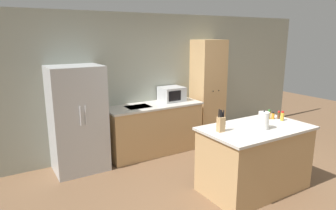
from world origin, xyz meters
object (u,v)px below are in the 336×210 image
Objects in this scene: refrigerator at (78,119)px; pantry_cabinet at (208,91)px; spice_bottle_amber_oil at (269,115)px; kettle at (264,121)px; microwave at (172,94)px; spice_bottle_green_herb at (273,116)px; spice_bottle_tall_dark at (279,115)px; spice_bottle_short_red at (282,116)px; knife_block at (221,123)px.

pantry_cabinet reaches higher than refrigerator.
refrigerator is 2.76m from pantry_cabinet.
pantry_cabinet is 14.77× the size of spice_bottle_amber_oil.
microwave is at bearing 92.59° from kettle.
spice_bottle_green_herb is (-0.25, -1.90, -0.06)m from pantry_cabinet.
microwave is 3.13× the size of spice_bottle_amber_oil.
pantry_cabinet is 2.31m from kettle.
refrigerator is at bearing 133.35° from kettle.
spice_bottle_green_herb is (-0.09, 0.03, -0.00)m from spice_bottle_tall_dark.
spice_bottle_short_red reaches higher than spice_bottle_tall_dark.
refrigerator is 14.58× the size of spice_bottle_tall_dark.
spice_bottle_green_herb is at bearing -36.02° from refrigerator.
spice_bottle_green_herb is at bearing -97.55° from pantry_cabinet.
kettle is at bearing -20.74° from knife_block.
spice_bottle_amber_oil reaches higher than spice_bottle_green_herb.
microwave is (-0.88, 0.03, 0.02)m from pantry_cabinet.
spice_bottle_amber_oil is 0.06m from spice_bottle_green_herb.
microwave is 3.75× the size of spice_bottle_tall_dark.
microwave is 2.05m from knife_block.
spice_bottle_amber_oil is at bearing 5.08° from knife_block.
microwave is 2.09m from spice_bottle_tall_dark.
spice_bottle_tall_dark is (0.72, -1.97, -0.08)m from microwave.
pantry_cabinet reaches higher than spice_bottle_green_herb.
kettle is (0.57, -0.22, 0.01)m from knife_block.
spice_bottle_amber_oil is at bearing 143.70° from spice_bottle_green_herb.
spice_bottle_tall_dark is at bearing 21.29° from kettle.
spice_bottle_tall_dark is 0.16m from spice_bottle_amber_oil.
pantry_cabinet is at bearing 1.73° from refrigerator.
knife_block is at bearing 159.26° from kettle.
refrigerator is 3.03m from spice_bottle_amber_oil.
pantry_cabinet is at bearing 85.24° from spice_bottle_tall_dark.
pantry_cabinet is 19.31× the size of spice_bottle_green_herb.
knife_block reaches higher than kettle.
spice_bottle_green_herb is at bearing 159.88° from spice_bottle_tall_dark.
spice_bottle_short_red is 0.14m from spice_bottle_green_herb.
spice_bottle_amber_oil is at bearing 33.10° from kettle.
microwave is 2.21m from kettle.
knife_block is at bearing -178.87° from spice_bottle_tall_dark.
refrigerator reaches higher than microwave.
pantry_cabinet is 1.89m from spice_bottle_amber_oil.
spice_bottle_short_red reaches higher than spice_bottle_amber_oil.
knife_block is at bearing -53.21° from refrigerator.
refrigerator is 15.88× the size of spice_bottle_green_herb.
microwave reaches higher than spice_bottle_tall_dark.
knife_block is 2.83× the size of spice_bottle_green_herb.
microwave reaches higher than spice_bottle_short_red.
refrigerator is 2.35m from knife_block.
spice_bottle_amber_oil is (0.58, -1.90, -0.07)m from microwave.
pantry_cabinet reaches higher than microwave.
pantry_cabinet is at bearing 55.40° from knife_block.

